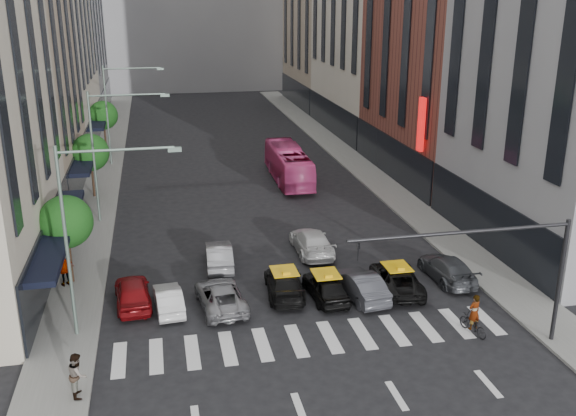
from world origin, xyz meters
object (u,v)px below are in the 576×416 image
car_white_front (168,299)px  pedestrian_far (65,269)px  motorcycle (473,324)px  pedestrian_near (78,375)px  taxi_center (326,286)px  streetlamp_near (86,216)px  car_red (133,292)px  streetlamp_mid (107,139)px  streetlamp_far (117,102)px  taxi_left (284,283)px  bus (288,164)px

car_white_front → pedestrian_far: pedestrian_far is taller
motorcycle → pedestrian_near: (-17.69, -1.50, 0.60)m
taxi_center → motorcycle: taxi_center is taller
streetlamp_near → car_red: size_ratio=2.07×
car_white_front → motorcycle: bearing=154.5°
streetlamp_near → streetlamp_mid: (0.00, 16.00, 0.00)m
streetlamp_far → taxi_center: streetlamp_far is taller
streetlamp_near → streetlamp_far: 32.00m
taxi_left → streetlamp_near: bearing=18.7°
streetlamp_mid → taxi_left: bearing=-55.4°
pedestrian_near → taxi_left: bearing=-57.7°
car_white_front → motorcycle: 14.97m
motorcycle → taxi_left: bearing=-51.2°
bus → motorcycle: bus is taller
streetlamp_far → pedestrian_near: size_ratio=4.84×
taxi_center → bus: size_ratio=0.39×
motorcycle → car_red: bearing=-36.4°
streetlamp_near → taxi_center: size_ratio=2.19×
bus → motorcycle: (3.20, -27.12, -0.99)m
car_white_front → bus: bus is taller
taxi_center → pedestrian_near: size_ratio=2.21×
car_white_front → taxi_center: taxi_center is taller
taxi_center → motorcycle: 7.68m
pedestrian_near → pedestrian_far: 10.77m
pedestrian_near → taxi_center: bearing=-65.9°
taxi_center → streetlamp_near: bearing=3.3°
streetlamp_near → streetlamp_mid: size_ratio=1.00×
streetlamp_far → motorcycle: 39.92m
streetlamp_mid → car_red: size_ratio=2.07×
streetlamp_far → car_red: 29.79m
car_white_front → taxi_center: size_ratio=0.91×
car_red → motorcycle: size_ratio=2.40×
bus → pedestrian_near: bus is taller
pedestrian_far → taxi_center: bearing=132.3°
motorcycle → pedestrian_far: 21.43m
taxi_left → taxi_center: 2.21m
streetlamp_mid → pedestrian_far: size_ratio=4.76×
streetlamp_near → pedestrian_far: (-2.05, 5.58, -4.81)m
streetlamp_near → taxi_left: bearing=13.6°
streetlamp_mid → taxi_center: (11.47, -14.60, -5.20)m
streetlamp_far → bus: 17.05m
car_red → pedestrian_near: bearing=71.3°
bus → taxi_left: bearing=78.7°
motorcycle → pedestrian_far: bearing=-40.0°
streetlamp_near → taxi_center: bearing=7.0°
bus → taxi_center: bearing=84.3°
streetlamp_far → motorcycle: (17.34, -35.55, -5.43)m
streetlamp_near → taxi_left: size_ratio=1.92×
streetlamp_mid → car_white_front: bearing=-76.7°
streetlamp_far → pedestrian_far: streetlamp_far is taller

